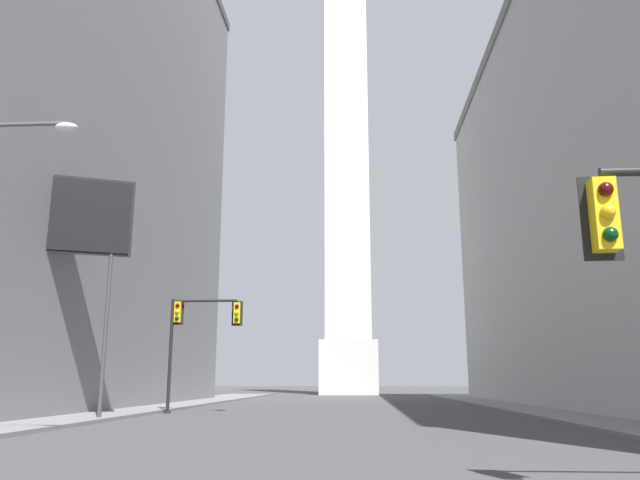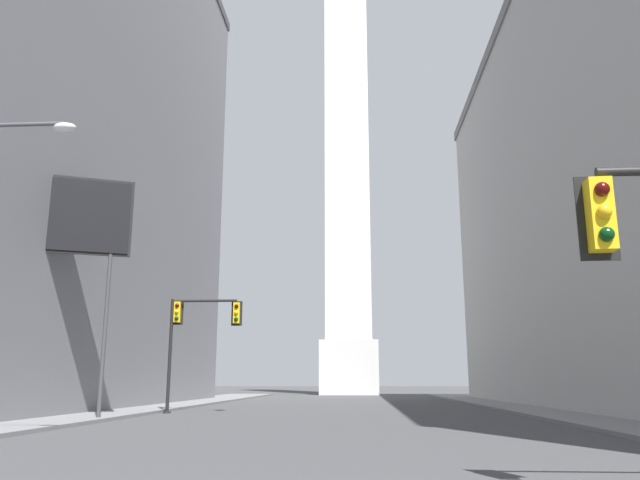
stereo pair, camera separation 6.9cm
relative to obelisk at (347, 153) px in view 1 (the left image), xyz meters
The scene contains 5 objects.
sidewalk_left 59.27m from the obelisk, 103.30° to the right, with size 5.00×91.75×0.15m, color slate.
sidewalk_right 59.27m from the obelisk, 76.70° to the right, with size 5.00×91.75×0.15m, color slate.
obelisk is the anchor object (origin of this frame).
traffic_light_mid_left 53.68m from the obelisk, 99.22° to the right, with size 3.97×0.52×5.95m.
billboard_sign 58.79m from the obelisk, 101.92° to the right, with size 4.68×2.01×10.55m.
Camera 1 is at (1.32, -2.30, 1.64)m, focal length 35.00 mm.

